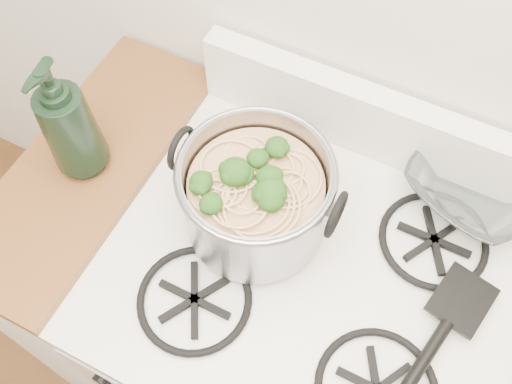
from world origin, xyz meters
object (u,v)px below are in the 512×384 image
glass_bowl (473,188)px  bottle (66,120)px  spatula (463,298)px  gas_range (299,343)px  stock_pot (256,197)px

glass_bowl → bottle: 0.77m
spatula → glass_bowl: size_ratio=3.17×
gas_range → bottle: bearing=179.6°
spatula → bottle: 0.76m
gas_range → stock_pot: stock_pot is taller
gas_range → glass_bowl: bearing=54.2°
stock_pot → spatula: 0.40m
spatula → gas_range: bearing=-155.3°
glass_bowl → bottle: (-0.70, -0.28, 0.12)m
gas_range → spatula: size_ratio=2.98×
gas_range → glass_bowl: size_ratio=9.44×
stock_pot → bottle: size_ratio=1.09×
gas_range → stock_pot: bearing=165.0°
stock_pot → glass_bowl: (0.34, 0.24, -0.07)m
gas_range → spatula: spatula is taller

